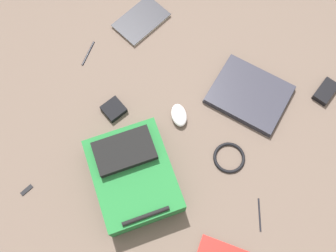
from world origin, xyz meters
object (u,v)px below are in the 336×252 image
object	(u,v)px
book_red	(141,20)
pen_blue	(260,215)
earbud_pouch	(114,109)
usb_stick	(27,190)
power_brick	(326,91)
computer_mouse	(179,115)
laptop	(250,94)
cable_coil	(229,158)
pen_black	(88,53)
backpack	(132,174)

from	to	relation	value
book_red	pen_blue	world-z (taller)	book_red
earbud_pouch	usb_stick	size ratio (longest dim) A/B	1.62
earbud_pouch	usb_stick	world-z (taller)	earbud_pouch
usb_stick	power_brick	bearing A→B (deg)	49.05
computer_mouse	earbud_pouch	xyz separation A→B (m)	(-0.27, -0.12, -0.01)
book_red	laptop	bearing A→B (deg)	-8.67
computer_mouse	cable_coil	world-z (taller)	computer_mouse
power_brick	computer_mouse	bearing A→B (deg)	-139.71
pen_black	book_red	bearing A→B (deg)	66.21
book_red	usb_stick	size ratio (longest dim) A/B	5.24
pen_black	usb_stick	bearing A→B (deg)	-77.62
pen_black	computer_mouse	bearing A→B (deg)	-7.10
pen_blue	laptop	bearing A→B (deg)	120.57
backpack	usb_stick	world-z (taller)	backpack
backpack	power_brick	bearing A→B (deg)	54.75
backpack	power_brick	distance (m)	0.96
earbud_pouch	power_brick	bearing A→B (deg)	35.37
laptop	power_brick	size ratio (longest dim) A/B	2.75
power_brick	earbud_pouch	distance (m)	0.98
backpack	computer_mouse	bearing A→B (deg)	85.00
laptop	pen_blue	bearing A→B (deg)	-59.43
power_brick	pen_blue	world-z (taller)	power_brick
pen_black	pen_blue	xyz separation A→B (m)	(1.05, -0.28, -0.00)
power_brick	pen_black	world-z (taller)	power_brick
computer_mouse	power_brick	distance (m)	0.69
backpack	pen_black	xyz separation A→B (m)	(-0.51, 0.41, -0.06)
book_red	pen_black	xyz separation A→B (m)	(-0.13, -0.29, -0.00)
book_red	earbud_pouch	xyz separation A→B (m)	(0.14, -0.47, 0.01)
computer_mouse	cable_coil	bearing A→B (deg)	-53.69
pen_black	usb_stick	world-z (taller)	pen_black
laptop	cable_coil	xyz separation A→B (m)	(0.06, -0.31, -0.01)
backpack	book_red	bearing A→B (deg)	119.11
laptop	usb_stick	world-z (taller)	laptop
backpack	power_brick	world-z (taller)	backpack
pen_black	earbud_pouch	size ratio (longest dim) A/B	1.53
pen_blue	backpack	bearing A→B (deg)	-166.44
backpack	earbud_pouch	world-z (taller)	backpack
cable_coil	pen_blue	xyz separation A→B (m)	(0.22, -0.15, -0.00)
power_brick	laptop	bearing A→B (deg)	-147.33
laptop	power_brick	distance (m)	0.35
backpack	cable_coil	size ratio (longest dim) A/B	3.63
pen_blue	earbud_pouch	distance (m)	0.78
laptop	book_red	distance (m)	0.65
cable_coil	earbud_pouch	size ratio (longest dim) A/B	1.55
pen_black	pen_blue	size ratio (longest dim) A/B	1.02
pen_black	earbud_pouch	distance (m)	0.33
computer_mouse	power_brick	bearing A→B (deg)	-1.86
laptop	pen_black	world-z (taller)	laptop
earbud_pouch	cable_coil	bearing A→B (deg)	6.38
backpack	power_brick	xyz separation A→B (m)	(0.56, 0.79, -0.05)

